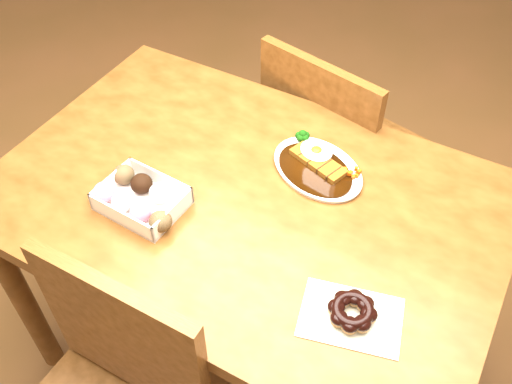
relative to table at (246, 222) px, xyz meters
The scene contains 6 objects.
ground 0.65m from the table, ahead, with size 6.00×6.00×0.00m, color brown.
table is the anchor object (origin of this frame).
chair_far 0.56m from the table, 87.66° to the left, with size 0.50×0.50×0.87m.
katsu_curry_plate 0.23m from the table, 55.74° to the left, with size 0.30×0.26×0.05m.
donut_box 0.27m from the table, 142.79° to the right, with size 0.22×0.16×0.05m.
pon_de_ring 0.41m from the table, 27.97° to the right, with size 0.23×0.18×0.04m.
Camera 1 is at (0.47, -0.79, 1.74)m, focal length 40.00 mm.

